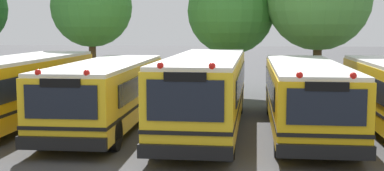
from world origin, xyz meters
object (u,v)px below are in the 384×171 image
tree_1 (91,5)px  tree_2 (228,10)px  school_bus_2 (206,89)px  school_bus_3 (305,94)px  school_bus_1 (107,92)px  school_bus_0 (12,89)px

tree_1 → tree_2: size_ratio=1.00×
school_bus_2 → school_bus_3: (3.47, 0.12, -0.13)m
school_bus_1 → tree_2: (3.98, 9.51, 3.20)m
school_bus_1 → tree_1: (-3.11, 8.22, 3.45)m
tree_1 → tree_2: 7.21m
school_bus_0 → school_bus_1: bearing=-175.9°
school_bus_1 → school_bus_2: size_ratio=0.88×
school_bus_2 → tree_2: (0.38, 9.44, 3.07)m
school_bus_1 → school_bus_3: (7.08, 0.19, 0.01)m
school_bus_2 → tree_2: size_ratio=1.62×
school_bus_0 → school_bus_1: (3.51, 0.21, -0.07)m
tree_1 → school_bus_0: bearing=-92.7°
school_bus_2 → school_bus_3: 3.47m
school_bus_3 → school_bus_1: bearing=1.9°
school_bus_1 → school_bus_3: 7.08m
school_bus_0 → tree_2: bearing=-126.9°
school_bus_0 → school_bus_3: bearing=-177.2°
school_bus_2 → school_bus_0: bearing=3.2°
school_bus_3 → tree_1: size_ratio=1.53×
school_bus_2 → tree_1: bearing=-49.6°
school_bus_0 → school_bus_3: size_ratio=1.12×
tree_1 → school_bus_2: bearing=-50.5°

